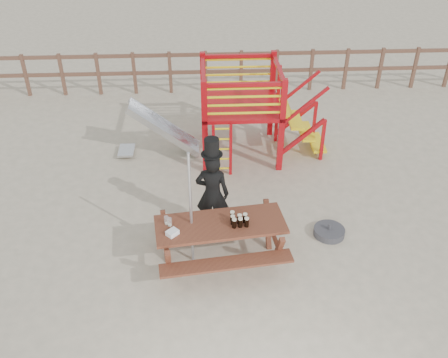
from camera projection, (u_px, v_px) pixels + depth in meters
ground at (244, 258)px, 8.60m from camera, size 60.00×60.00×0.00m
back_fence at (223, 67)px, 13.99m from camera, size 15.09×0.09×1.20m
playground_fort at (237, 110)px, 10.97m from camera, size 4.71×1.84×2.10m
picnic_table at (220, 237)px, 8.26m from camera, size 2.28×1.71×0.82m
man_with_hat at (212, 192)px, 8.74m from camera, size 0.65×0.48×1.93m
metal_pole at (191, 210)px, 7.97m from camera, size 0.05×0.05×2.14m
parasol_base at (329, 232)px, 9.08m from camera, size 0.57×0.57×0.24m
paper_bag at (172, 233)px, 7.84m from camera, size 0.23×0.23×0.08m
stout_pints at (239, 220)px, 8.03m from camera, size 0.29×0.26×0.17m
empty_glasses at (168, 221)px, 8.02m from camera, size 0.12×0.12×0.15m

